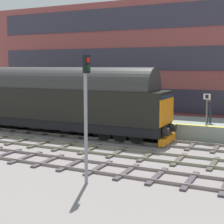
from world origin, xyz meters
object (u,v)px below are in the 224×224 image
(platform_number_sign, at_px, (207,104))
(waiting_passenger, at_px, (209,108))
(diesel_locomotive, at_px, (43,98))
(signal_post_mid, at_px, (86,106))

(platform_number_sign, height_order, waiting_passenger, platform_number_sign)
(platform_number_sign, distance_m, waiting_passenger, 1.14)
(diesel_locomotive, bearing_deg, signal_post_mid, -135.23)
(diesel_locomotive, xyz_separation_m, platform_number_sign, (2.03, -11.16, -0.14))
(signal_post_mid, xyz_separation_m, platform_number_sign, (10.48, -2.78, -0.84))
(diesel_locomotive, distance_m, waiting_passenger, 11.56)
(platform_number_sign, relative_size, waiting_passenger, 1.23)
(diesel_locomotive, bearing_deg, platform_number_sign, -79.71)
(signal_post_mid, xyz_separation_m, waiting_passenger, (11.56, -2.74, -1.19))
(diesel_locomotive, xyz_separation_m, waiting_passenger, (3.11, -11.12, -0.49))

